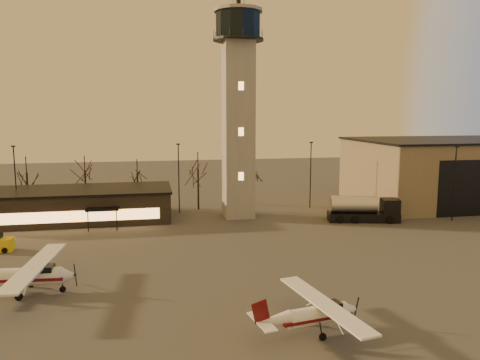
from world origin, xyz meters
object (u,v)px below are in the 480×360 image
(fuel_truck, at_px, (363,211))
(cessna_rear, at_px, (31,279))
(control_tower, at_px, (238,99))
(cessna_front, at_px, (319,318))
(hangar, at_px, (451,171))
(terminal, at_px, (76,205))

(fuel_truck, bearing_deg, cessna_rear, -140.55)
(control_tower, xyz_separation_m, cessna_front, (-1.27, -35.33, -15.34))
(control_tower, bearing_deg, fuel_truck, -20.57)
(control_tower, bearing_deg, hangar, 6.31)
(cessna_rear, height_order, fuel_truck, fuel_truck)
(hangar, xyz_separation_m, terminal, (-57.99, -2.00, -3.00))
(hangar, distance_m, cessna_front, 54.33)
(hangar, height_order, cessna_rear, hangar)
(control_tower, height_order, cessna_rear, control_tower)
(hangar, height_order, terminal, hangar)
(cessna_front, bearing_deg, fuel_truck, 49.60)
(control_tower, height_order, hangar, control_tower)
(fuel_truck, bearing_deg, hangar, 39.71)
(terminal, distance_m, cessna_rear, 26.56)
(control_tower, distance_m, cessna_front, 38.54)
(control_tower, xyz_separation_m, hangar, (36.00, 3.98, -11.17))
(terminal, xyz_separation_m, cessna_rear, (0.20, -26.54, -0.98))
(cessna_rear, distance_m, fuel_truck, 42.07)
(fuel_truck, bearing_deg, control_tower, 172.70)
(terminal, distance_m, cessna_front, 42.70)
(control_tower, relative_size, cessna_front, 3.12)
(control_tower, bearing_deg, cessna_front, -92.05)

